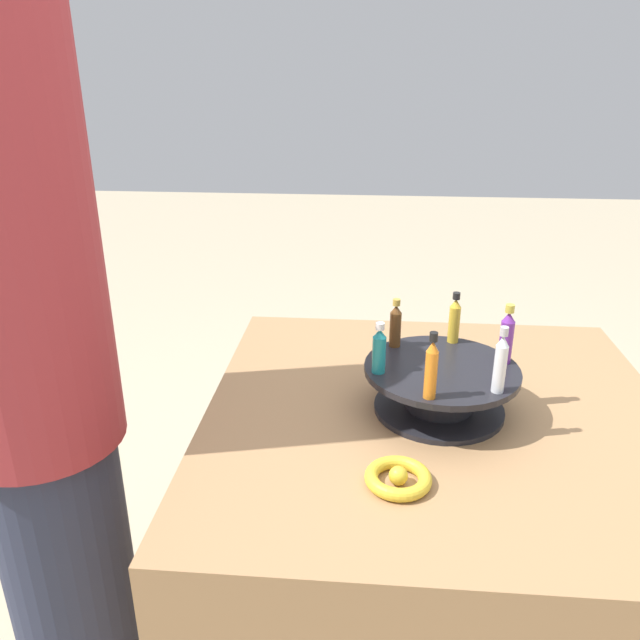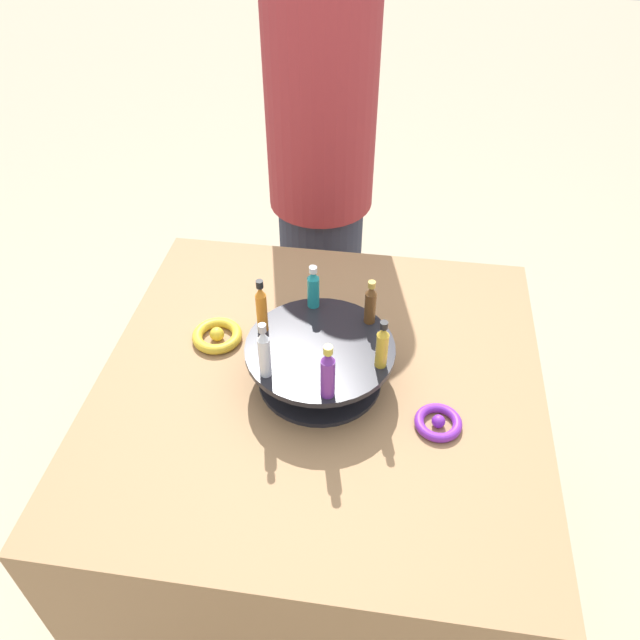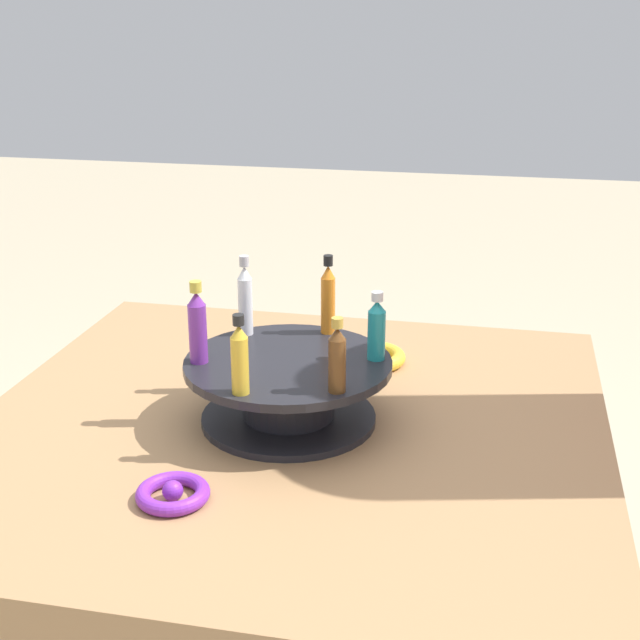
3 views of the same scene
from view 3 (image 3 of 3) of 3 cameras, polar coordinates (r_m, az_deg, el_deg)
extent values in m
cylinder|color=black|center=(1.25, -2.01, -6.26)|extent=(0.24, 0.24, 0.01)
cylinder|color=black|center=(1.23, -2.04, -4.60)|extent=(0.13, 0.13, 0.07)
cylinder|color=black|center=(1.22, -2.06, -2.85)|extent=(0.29, 0.29, 0.01)
cylinder|color=gold|center=(1.11, -5.15, -2.92)|extent=(0.02, 0.02, 0.07)
cone|color=gold|center=(1.09, -5.22, -0.72)|extent=(0.02, 0.02, 0.02)
cylinder|color=black|center=(1.08, -5.25, 0.01)|extent=(0.01, 0.01, 0.01)
cylinder|color=brown|center=(1.11, 1.10, -2.93)|extent=(0.02, 0.02, 0.07)
cone|color=brown|center=(1.09, 1.11, -0.86)|extent=(0.02, 0.02, 0.02)
cylinder|color=#B79338|center=(1.09, 1.12, -0.17)|extent=(0.01, 0.01, 0.01)
cylinder|color=teal|center=(1.21, 3.63, -0.98)|extent=(0.02, 0.02, 0.07)
cone|color=teal|center=(1.20, 3.68, 0.89)|extent=(0.02, 0.02, 0.02)
cylinder|color=silver|center=(1.19, 3.69, 1.52)|extent=(0.02, 0.02, 0.01)
cylinder|color=orange|center=(1.30, 0.52, 0.94)|extent=(0.02, 0.02, 0.08)
cone|color=orange|center=(1.28, 0.52, 3.11)|extent=(0.02, 0.02, 0.02)
cylinder|color=black|center=(1.28, 0.53, 3.83)|extent=(0.01, 0.01, 0.02)
cylinder|color=silver|center=(1.30, -4.80, 0.87)|extent=(0.02, 0.02, 0.08)
cone|color=silver|center=(1.28, -4.86, 3.05)|extent=(0.02, 0.02, 0.02)
cylinder|color=#B2B2B7|center=(1.28, -4.89, 3.78)|extent=(0.01, 0.01, 0.02)
cylinder|color=#702D93|center=(1.21, -7.82, -0.87)|extent=(0.02, 0.02, 0.08)
cone|color=#702D93|center=(1.19, -7.93, 1.38)|extent=(0.02, 0.02, 0.02)
cylinder|color=gold|center=(1.18, -7.97, 2.13)|extent=(0.02, 0.02, 0.01)
torus|color=purple|center=(1.08, -9.40, -10.90)|extent=(0.09, 0.09, 0.02)
sphere|color=purple|center=(1.08, -9.41, -10.74)|extent=(0.02, 0.02, 0.02)
torus|color=gold|center=(1.44, 3.41, -2.37)|extent=(0.11, 0.11, 0.02)
sphere|color=gold|center=(1.44, 3.41, -2.21)|extent=(0.03, 0.03, 0.03)
camera|label=1|loc=(2.13, 8.82, 21.06)|focal=35.00mm
camera|label=2|loc=(1.51, -41.93, 28.91)|focal=35.00mm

